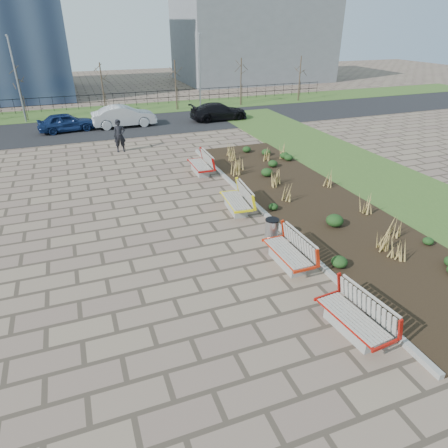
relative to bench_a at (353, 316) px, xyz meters
name	(u,v)px	position (x,y,z in m)	size (l,w,h in m)	color
ground	(211,310)	(-3.00, 2.04, -0.50)	(120.00, 120.00, 0.00)	#776451
planting_bed	(312,204)	(3.25, 7.04, -0.45)	(4.50, 18.00, 0.10)	black
planting_curb	(262,211)	(0.92, 7.04, -0.42)	(0.16, 18.00, 0.15)	gray
grass_verge_near	(401,189)	(8.00, 7.04, -0.48)	(5.00, 38.00, 0.04)	#33511E
grass_verge_far	(104,111)	(-3.00, 30.04, -0.48)	(80.00, 5.00, 0.04)	#33511E
road	(113,127)	(-3.00, 24.04, -0.49)	(80.00, 7.00, 0.02)	black
bench_a	(353,316)	(0.00, 0.00, 0.00)	(0.90, 2.10, 1.00)	#A4120A
bench_b	(288,251)	(0.00, 3.33, 0.00)	(0.90, 2.10, 1.00)	red
bench_c	(236,199)	(0.00, 7.66, 0.00)	(0.90, 2.10, 1.00)	#FFEB0D
bench_d	(200,164)	(0.00, 12.48, 0.00)	(0.90, 2.10, 1.00)	#B10E0B
litter_bin	(272,231)	(0.20, 4.83, -0.08)	(0.47, 0.47, 0.85)	#B2B2B7
pedestrian	(120,136)	(-3.25, 17.69, 0.44)	(0.69, 0.45, 1.89)	black
car_blue	(66,122)	(-6.12, 23.84, 0.16)	(1.51, 3.75, 1.28)	#122350
car_silver	(124,116)	(-2.13, 23.87, 0.26)	(1.58, 4.52, 1.49)	#A9ACB1
car_black	(219,111)	(5.03, 23.47, 0.17)	(1.81, 4.46, 1.30)	black
tree_b	(21,93)	(-9.00, 28.54, 1.54)	(1.40, 1.40, 4.00)	#4C3D2D
tree_c	(103,89)	(-3.00, 28.54, 1.54)	(1.40, 1.40, 4.00)	#4C3D2D
tree_d	(176,85)	(3.00, 28.54, 1.54)	(1.40, 1.40, 4.00)	#4C3D2D
tree_e	(241,82)	(9.00, 28.54, 1.54)	(1.40, 1.40, 4.00)	#4C3D2D
tree_f	(300,79)	(15.00, 28.54, 1.54)	(1.40, 1.40, 4.00)	#4C3D2D
lamp_west	(17,80)	(-9.00, 28.04, 2.54)	(0.24, 0.60, 6.00)	gray
lamp_east	(200,72)	(5.00, 28.04, 2.54)	(0.24, 0.60, 6.00)	gray
railing_fence	(102,101)	(-3.00, 31.54, 0.14)	(44.00, 0.10, 1.20)	black
building_grey	(252,38)	(17.00, 44.04, 4.50)	(18.00, 12.00, 10.00)	slate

